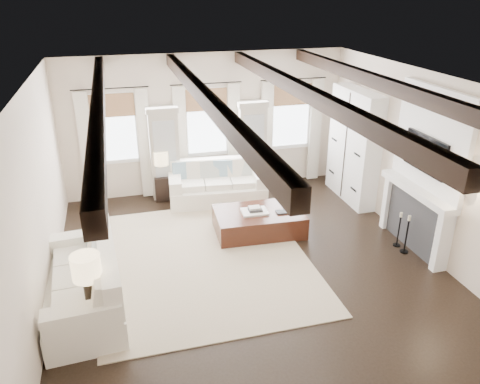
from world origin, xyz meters
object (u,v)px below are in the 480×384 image
object	(u,v)px
sofa_left	(87,284)
side_table_front	(94,316)
sofa_back	(217,185)
ottoman	(259,222)
side_table_back	(163,187)

from	to	relation	value
sofa_left	side_table_front	world-z (taller)	sofa_left
sofa_back	side_table_front	size ratio (longest dim) A/B	3.72
ottoman	side_table_back	xyz separation A→B (m)	(-1.65, 2.10, 0.06)
ottoman	side_table_back	world-z (taller)	side_table_back
side_table_front	side_table_back	size ratio (longest dim) A/B	1.06
ottoman	side_table_back	distance (m)	2.67
ottoman	side_table_front	xyz separation A→B (m)	(-3.11, -2.24, 0.08)
sofa_left	side_table_back	size ratio (longest dim) A/B	4.27
side_table_front	side_table_back	distance (m)	4.58
sofa_back	side_table_back	bearing A→B (deg)	161.08
sofa_back	ottoman	xyz separation A→B (m)	(0.47, -1.70, -0.15)
sofa_back	side_table_front	distance (m)	4.74
sofa_back	ottoman	world-z (taller)	sofa_back
side_table_back	ottoman	bearing A→B (deg)	-51.87
side_table_front	side_table_back	bearing A→B (deg)	71.38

